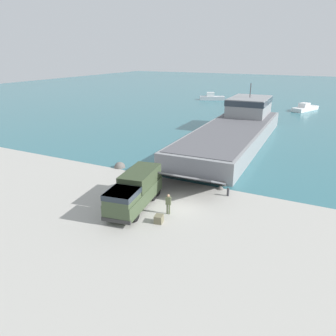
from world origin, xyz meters
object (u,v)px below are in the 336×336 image
moored_boat_a (212,97)px  mooring_bollard (228,191)px  landing_craft (236,127)px  military_truck (135,190)px  soldier_on_ramp (168,203)px  cargo_crate (159,219)px  moored_boat_b (305,108)px

moored_boat_a → mooring_bollard: 66.81m
landing_craft → military_truck: landing_craft is taller
moored_boat_a → mooring_bollard: (24.07, -62.33, -0.25)m
landing_craft → soldier_on_ramp: (1.89, -26.93, -0.91)m
landing_craft → soldier_on_ramp: 27.01m
moored_boat_a → soldier_on_ramp: bearing=-6.3°
moored_boat_a → landing_craft: bearing=1.3°
moored_boat_a → cargo_crate: size_ratio=9.53×
mooring_bollard → cargo_crate: 8.32m
soldier_on_ramp → moored_boat_b: size_ratio=0.21×
landing_craft → mooring_bollard: 21.74m
moored_boat_a → mooring_bollard: moored_boat_a is taller
landing_craft → cargo_crate: bearing=-88.1°
military_truck → moored_boat_a: 70.51m
military_truck → cargo_crate: bearing=54.7°
cargo_crate → moored_boat_a: bearing=106.5°
soldier_on_ramp → cargo_crate: size_ratio=2.36×
soldier_on_ramp → mooring_bollard: size_ratio=2.18×
soldier_on_ramp → moored_boat_b: bearing=-19.6°
landing_craft → moored_boat_b: 34.60m
landing_craft → cargo_crate: 28.73m
moored_boat_b → mooring_bollard: (-1.64, -54.90, -0.16)m
moored_boat_a → moored_boat_b: size_ratio=0.87×
mooring_bollard → cargo_crate: size_ratio=1.08×
soldier_on_ramp → moored_boat_a: size_ratio=0.25×
moored_boat_b → cargo_crate: moored_boat_b is taller
military_truck → moored_boat_b: military_truck is taller
military_truck → moored_boat_b: size_ratio=0.94×
landing_craft → military_truck: bearing=-94.7°
soldier_on_ramp → moored_boat_a: bearing=2.0°
landing_craft → mooring_bollard: landing_craft is taller
cargo_crate → moored_boat_b: bearing=85.4°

